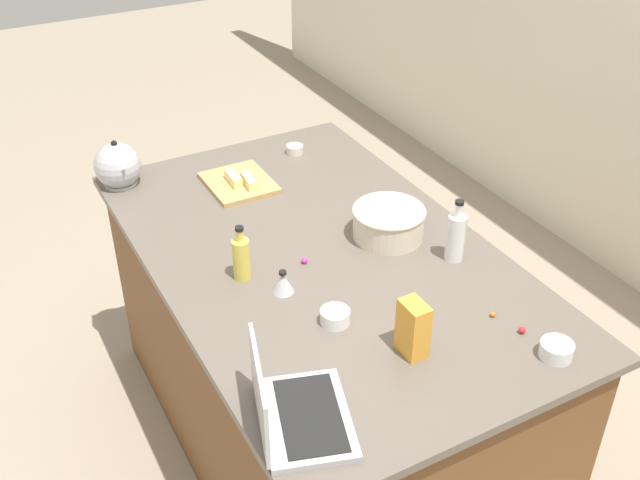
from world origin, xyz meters
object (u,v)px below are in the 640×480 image
object	(u,v)px
ramekin_wide	(335,317)
butter_stick_left	(234,178)
butter_stick_right	(249,181)
laptop	(291,410)
ramekin_small	(556,350)
ramekin_medium	(295,149)
bottle_oil	(241,258)
kettle	(118,166)
cutting_board	(239,183)
bottle_vinegar	(456,236)
candy_bag	(413,329)
kitchen_timer	(283,282)
mixing_bowl_large	(388,222)

from	to	relation	value
ramekin_wide	butter_stick_left	bearing A→B (deg)	176.31
butter_stick_right	laptop	bearing A→B (deg)	-18.95
ramekin_small	ramekin_medium	distance (m)	1.47
ramekin_medium	butter_stick_left	bearing A→B (deg)	-67.07
bottle_oil	kettle	world-z (taller)	bottle_oil
cutting_board	laptop	bearing A→B (deg)	-17.25
laptop	kettle	xyz separation A→B (m)	(-1.42, -0.03, 0.03)
ramekin_small	butter_stick_right	bearing A→B (deg)	-163.94
cutting_board	butter_stick_right	bearing A→B (deg)	24.81
kettle	bottle_vinegar	bearing A→B (deg)	39.03
butter_stick_right	candy_bag	world-z (taller)	candy_bag
ramekin_medium	kitchen_timer	bearing A→B (deg)	-29.05
laptop	kitchen_timer	size ratio (longest dim) A/B	4.70
bottle_oil	ramekin_wide	world-z (taller)	bottle_oil
kettle	ramekin_medium	world-z (taller)	kettle
kettle	butter_stick_right	bearing A→B (deg)	57.13
laptop	ramekin_small	bearing A→B (deg)	80.21
cutting_board	ramekin_wide	bearing A→B (deg)	-5.10
butter_stick_right	cutting_board	bearing A→B (deg)	-155.19
cutting_board	ramekin_small	xyz separation A→B (m)	(1.33, 0.39, 0.01)
bottle_vinegar	candy_bag	size ratio (longest dim) A/B	1.31
laptop	bottle_vinegar	xyz separation A→B (m)	(-0.39, 0.80, 0.04)
ramekin_medium	ramekin_wide	distance (m)	1.11
butter_stick_right	ramekin_wide	size ratio (longest dim) A/B	1.23
laptop	butter_stick_left	xyz separation A→B (m)	(-1.19, 0.35, -0.01)
bottle_vinegar	cutting_board	world-z (taller)	bottle_vinegar
kettle	candy_bag	distance (m)	1.42
laptop	candy_bag	size ratio (longest dim) A/B	2.13
bottle_vinegar	butter_stick_right	distance (m)	0.86
laptop	butter_stick_left	size ratio (longest dim) A/B	3.29
bottle_oil	bottle_vinegar	distance (m)	0.70
bottle_vinegar	laptop	bearing A→B (deg)	-63.85
cutting_board	ramekin_small	world-z (taller)	ramekin_small
laptop	kitchen_timer	distance (m)	0.55
laptop	ramekin_wide	bearing A→B (deg)	135.04
kettle	cutting_board	xyz separation A→B (m)	(0.23, 0.40, -0.07)
ramekin_wide	kettle	bearing A→B (deg)	-164.06
ramekin_small	butter_stick_left	bearing A→B (deg)	-162.67
laptop	ramekin_small	world-z (taller)	laptop
butter_stick_right	ramekin_medium	xyz separation A→B (m)	(-0.19, 0.29, -0.02)
butter_stick_left	ramekin_wide	world-z (taller)	butter_stick_left
cutting_board	butter_stick_right	distance (m)	0.06
laptop	bottle_oil	bearing A→B (deg)	167.46
laptop	mixing_bowl_large	distance (m)	0.92
bottle_oil	bottle_vinegar	world-z (taller)	bottle_vinegar
ramekin_small	bottle_oil	bearing A→B (deg)	-140.80
cutting_board	candy_bag	world-z (taller)	candy_bag
kettle	butter_stick_left	size ratio (longest dim) A/B	1.94
kitchen_timer	candy_bag	distance (m)	0.47
cutting_board	butter_stick_right	world-z (taller)	butter_stick_right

